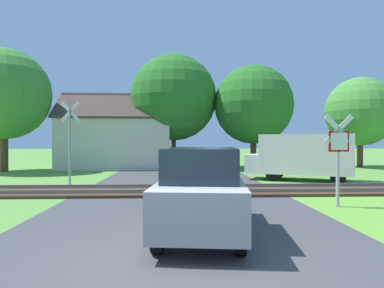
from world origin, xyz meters
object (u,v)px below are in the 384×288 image
Objects in this scene: crossing_sign_far at (70,137)px; tree_far at (360,112)px; parked_car at (202,190)px; stop_sign_near at (338,152)px; mail_truck at (302,155)px; tree_center at (174,98)px; house at (118,141)px; tree_left at (4,94)px; tree_right at (253,105)px.

crossing_sign_far is 0.55× the size of tree_far.
stop_sign_near is at bearing 38.89° from parked_car.
tree_far is 11.23m from mail_truck.
tree_center is 1.55× the size of mail_truck.
house is 1.92× the size of parked_car.
tree_far reaches higher than mail_truck.
mail_truck is (10.66, 1.39, -0.85)m from crossing_sign_far.
crossing_sign_far is 0.47× the size of tree_left.
tree_left is 1.48× the size of mail_truck.
parked_car is (5.12, -7.84, -1.19)m from crossing_sign_far.
crossing_sign_far is (-9.29, 5.19, 0.47)m from stop_sign_near.
house is 1.53× the size of mail_truck.
tree_center reaches higher than tree_right.
stop_sign_near is 0.33× the size of tree_center.
tree_center is 1.24× the size of tree_far.
stop_sign_near is 15.98m from tree_center.
tree_left is (-10.57, -2.69, -0.17)m from tree_center.
parked_car is (0.75, -17.47, -4.13)m from tree_center.
tree_right is at bearing 80.27° from parked_car.
tree_left reaches higher than crossing_sign_far.
stop_sign_near is 0.52× the size of mail_truck.
crossing_sign_far is at bearing 129.59° from parked_car.
mail_truck is at bearing 65.47° from parked_car.
house is (0.32, 9.99, -0.16)m from crossing_sign_far.
stop_sign_near is 0.37× the size of tree_right.
parked_car is (11.32, -14.78, -3.96)m from tree_left.
stop_sign_near is at bearing -71.65° from tree_center.
tree_left is (-6.20, 6.94, 2.77)m from crossing_sign_far.
tree_left reaches higher than mail_truck.
crossing_sign_far is at bearing -48.23° from tree_left.
tree_far reaches higher than parked_car.
parked_car is at bearing -87.55° from tree_center.
tree_right is (9.67, -1.02, 2.56)m from house.
tree_center is 1.05× the size of tree_left.
tree_center is (4.37, 9.63, 2.94)m from crossing_sign_far.
stop_sign_near is at bearing -166.86° from mail_truck.
tree_center is at bearing 14.29° from tree_left.
house is 1.03× the size of tree_left.
crossing_sign_far is 9.70m from tree_left.
tree_right is (5.62, -0.67, -0.54)m from tree_center.
tree_far is at bearing -121.31° from stop_sign_near.
tree_right is 1.75× the size of parked_car.
tree_center is at bearing -72.33° from stop_sign_near.
tree_left is 1.18× the size of tree_far.
tree_right is at bearing 54.87° from crossing_sign_far.
crossing_sign_far is at bearing -138.12° from tree_right.
tree_left is at bearing -174.07° from tree_far.
house reaches higher than stop_sign_near.
stop_sign_near is 0.41× the size of tree_far.
tree_left is 1.85× the size of parked_car.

